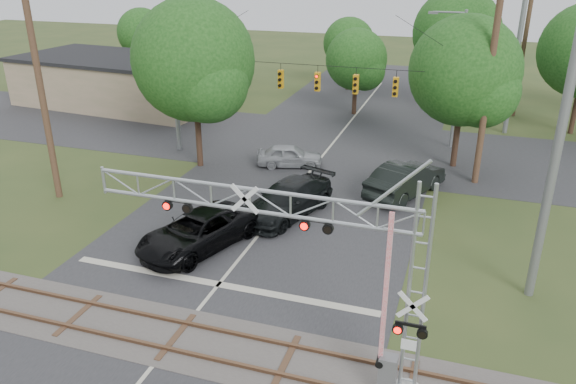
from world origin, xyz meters
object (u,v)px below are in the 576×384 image
(car_dark, at_px, (288,199))
(sedan_silver, at_px, (290,156))
(pickup_black, at_px, (197,232))
(commercial_building, at_px, (119,81))
(streetlight, at_px, (456,73))
(traffic_signal_span, at_px, (332,75))
(crossing_gantry, at_px, (311,256))

(car_dark, relative_size, sedan_silver, 1.45)
(pickup_black, distance_m, car_dark, 5.27)
(car_dark, xyz_separation_m, commercial_building, (-20.82, 16.92, 1.19))
(car_dark, bearing_deg, streetlight, 80.72)
(traffic_signal_span, relative_size, commercial_building, 1.07)
(crossing_gantry, relative_size, sedan_silver, 2.54)
(commercial_building, bearing_deg, car_dark, -33.76)
(pickup_black, bearing_deg, crossing_gantry, -22.45)
(pickup_black, distance_m, sedan_silver, 11.22)
(car_dark, relative_size, streetlight, 0.65)
(car_dark, height_order, sedan_silver, car_dark)
(commercial_building, distance_m, streetlight, 28.20)
(car_dark, height_order, streetlight, streetlight)
(pickup_black, relative_size, streetlight, 0.65)
(crossing_gantry, distance_m, commercial_building, 37.54)
(crossing_gantry, xyz_separation_m, streetlight, (2.73, 24.48, 0.75))
(crossing_gantry, bearing_deg, commercial_building, 132.08)
(crossing_gantry, height_order, traffic_signal_span, traffic_signal_span)
(sedan_silver, bearing_deg, commercial_building, 45.32)
(traffic_signal_span, height_order, car_dark, traffic_signal_span)
(car_dark, xyz_separation_m, streetlight, (7.02, 13.60, 4.17))
(commercial_building, bearing_deg, traffic_signal_span, -18.78)
(commercial_building, bearing_deg, streetlight, -1.47)
(car_dark, bearing_deg, traffic_signal_span, 105.80)
(crossing_gantry, bearing_deg, traffic_signal_span, 102.29)
(traffic_signal_span, bearing_deg, commercial_building, 155.88)
(car_dark, bearing_deg, sedan_silver, 125.14)
(pickup_black, height_order, streetlight, streetlight)
(pickup_black, height_order, car_dark, car_dark)
(traffic_signal_span, relative_size, pickup_black, 3.31)
(streetlight, bearing_deg, traffic_signal_span, -137.70)
(crossing_gantry, bearing_deg, streetlight, 83.63)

